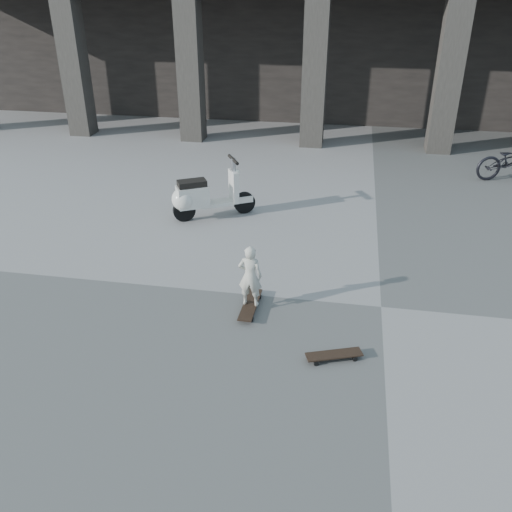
% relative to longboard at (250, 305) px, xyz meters
% --- Properties ---
extents(ground, '(90.00, 90.00, 0.00)m').
position_rel_longboard_xyz_m(ground, '(1.96, 0.40, -0.07)').
color(ground, '#525250').
rests_on(ground, ground).
extents(colonnade, '(28.00, 8.82, 6.00)m').
position_rel_longboard_xyz_m(colonnade, '(1.96, 14.17, 2.96)').
color(colonnade, black).
rests_on(colonnade, ground).
extents(longboard, '(0.23, 0.90, 0.09)m').
position_rel_longboard_xyz_m(longboard, '(0.00, 0.00, 0.00)').
color(longboard, black).
rests_on(longboard, ground).
extents(skateboard_spare, '(0.77, 0.43, 0.09)m').
position_rel_longboard_xyz_m(skateboard_spare, '(1.31, -0.99, -0.00)').
color(skateboard_spare, black).
rests_on(skateboard_spare, ground).
extents(child, '(0.36, 0.24, 0.97)m').
position_rel_longboard_xyz_m(child, '(-0.00, -0.00, 0.51)').
color(child, '#BBB9A9').
rests_on(child, longboard).
extents(scooter, '(1.59, 1.03, 1.22)m').
position_rel_longboard_xyz_m(scooter, '(-1.63, 3.15, 0.41)').
color(scooter, black).
rests_on(scooter, ground).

